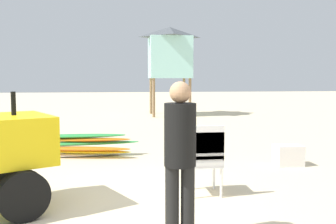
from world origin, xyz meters
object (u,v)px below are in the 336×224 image
object	(u,v)px
surfboard_pile	(77,145)
lifeguard_near_left	(180,151)
lifeguard_tower	(170,52)
cooler_box	(288,155)
stacked_plastic_chairs	(205,154)

from	to	relation	value
surfboard_pile	lifeguard_near_left	distance (m)	4.74
surfboard_pile	lifeguard_near_left	world-z (taller)	lifeguard_near_left
lifeguard_tower	cooler_box	bearing A→B (deg)	-84.22
lifeguard_tower	lifeguard_near_left	bearing A→B (deg)	-96.84
lifeguard_near_left	lifeguard_tower	size ratio (longest dim) A/B	0.42
surfboard_pile	lifeguard_near_left	xyz separation A→B (m)	(1.52, -4.44, 0.70)
stacked_plastic_chairs	surfboard_pile	world-z (taller)	stacked_plastic_chairs
stacked_plastic_chairs	lifeguard_tower	world-z (taller)	lifeguard_tower
surfboard_pile	lifeguard_tower	size ratio (longest dim) A/B	0.65
lifeguard_near_left	cooler_box	xyz separation A→B (m)	(2.59, 3.14, -0.74)
surfboard_pile	lifeguard_tower	distance (m)	9.58
surfboard_pile	lifeguard_tower	xyz separation A→B (m)	(3.10, 8.70, 2.56)
lifeguard_tower	surfboard_pile	bearing A→B (deg)	-109.59
stacked_plastic_chairs	surfboard_pile	xyz separation A→B (m)	(-2.11, 2.96, -0.36)
stacked_plastic_chairs	lifeguard_tower	bearing A→B (deg)	85.15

